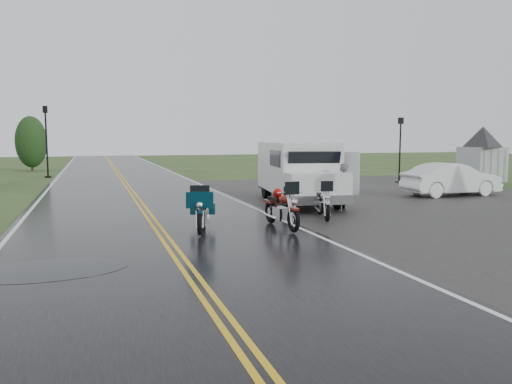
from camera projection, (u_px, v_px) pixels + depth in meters
ground at (170, 247)px, 11.80m from camera, size 120.00×120.00×0.00m
road at (135, 198)px, 21.24m from camera, size 8.00×100.00×0.04m
parking_pad at (427, 202)px, 19.93m from camera, size 14.00×24.00×0.03m
visitor_center at (483, 140)px, 29.07m from camera, size 16.00×10.00×4.80m
motorcycle_red at (294, 210)px, 13.19m from camera, size 0.88×2.27×1.33m
motorcycle_teal at (200, 213)px, 12.77m from camera, size 1.35×2.34×1.30m
motorcycle_silver at (327, 204)px, 14.84m from camera, size 1.31×2.17×1.21m
van_white at (288, 177)px, 17.30m from camera, size 3.16×6.45×2.43m
person_at_van at (342, 188)px, 17.26m from camera, size 0.72×0.68×1.66m
sedan_white at (451, 180)px, 21.87m from camera, size 4.32×1.55×1.42m
lamp_post_far_left at (47, 142)px, 31.63m from camera, size 0.39×0.39×4.59m
lamp_post_far_right at (400, 150)px, 27.98m from camera, size 0.32×0.32×3.71m
tree_left_far at (31, 148)px, 38.09m from camera, size 2.32×2.32×3.57m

